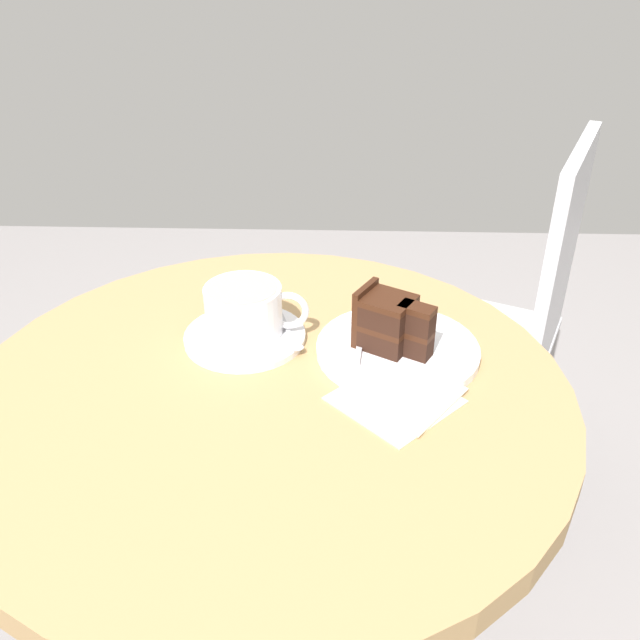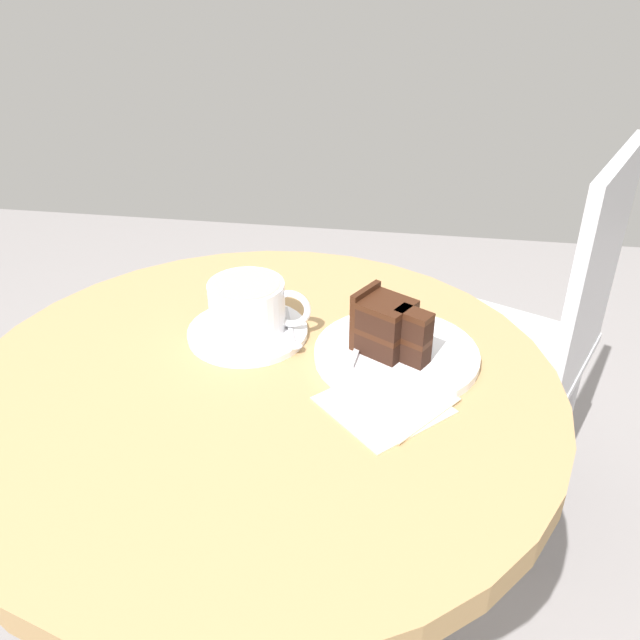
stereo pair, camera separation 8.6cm
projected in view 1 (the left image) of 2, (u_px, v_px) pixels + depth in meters
cafe_table at (271, 463)px, 0.88m from camera, size 0.73×0.73×0.75m
saucer at (245, 336)px, 0.90m from camera, size 0.16×0.16×0.01m
coffee_cup at (245, 309)px, 0.88m from camera, size 0.14×0.10×0.07m
teaspoon at (290, 336)px, 0.89m from camera, size 0.04×0.10×0.00m
cake_plate at (398, 349)px, 0.87m from camera, size 0.21×0.21×0.01m
cake_slice at (389, 322)px, 0.84m from camera, size 0.10×0.08×0.08m
fork at (363, 327)px, 0.90m from camera, size 0.03×0.14×0.00m
napkin at (399, 397)px, 0.79m from camera, size 0.17×0.17×0.00m
cafe_chair at (505, 314)px, 1.42m from camera, size 0.50×0.50×0.89m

